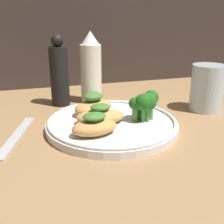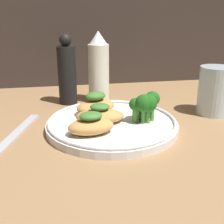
% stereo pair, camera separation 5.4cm
% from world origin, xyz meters
% --- Properties ---
extents(ground_plane, '(1.80, 1.80, 0.01)m').
position_xyz_m(ground_plane, '(0.00, 0.00, -0.01)').
color(ground_plane, '#936D47').
extents(plate, '(0.25, 0.25, 0.02)m').
position_xyz_m(plate, '(0.00, 0.00, 0.01)').
color(plate, white).
rests_on(plate, ground_plane).
extents(grilled_meat_front, '(0.09, 0.06, 0.04)m').
position_xyz_m(grilled_meat_front, '(-0.05, -0.05, 0.03)').
color(grilled_meat_front, tan).
rests_on(grilled_meat_front, plate).
extents(grilled_meat_middle, '(0.10, 0.06, 0.04)m').
position_xyz_m(grilled_meat_middle, '(-0.02, 0.00, 0.03)').
color(grilled_meat_middle, tan).
rests_on(grilled_meat_middle, plate).
extents(grilled_meat_back, '(0.10, 0.09, 0.05)m').
position_xyz_m(grilled_meat_back, '(-0.02, 0.05, 0.03)').
color(grilled_meat_back, tan).
rests_on(grilled_meat_back, plate).
extents(broccoli_bunch, '(0.06, 0.05, 0.06)m').
position_xyz_m(broccoli_bunch, '(0.06, -0.01, 0.05)').
color(broccoli_bunch, '#4C8E38').
rests_on(broccoli_bunch, plate).
extents(sauce_bottle, '(0.05, 0.05, 0.17)m').
position_xyz_m(sauce_bottle, '(0.00, 0.18, 0.08)').
color(sauce_bottle, silver).
rests_on(sauce_bottle, ground_plane).
extents(pepper_grinder, '(0.04, 0.04, 0.17)m').
position_xyz_m(pepper_grinder, '(-0.08, 0.18, 0.08)').
color(pepper_grinder, black).
rests_on(pepper_grinder, ground_plane).
extents(drinking_glass, '(0.07, 0.07, 0.10)m').
position_xyz_m(drinking_glass, '(0.24, 0.04, 0.05)').
color(drinking_glass, silver).
rests_on(drinking_glass, ground_plane).
extents(fork, '(0.07, 0.18, 0.01)m').
position_xyz_m(fork, '(-0.18, 0.01, 0.00)').
color(fork, '#B2B2B7').
rests_on(fork, ground_plane).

